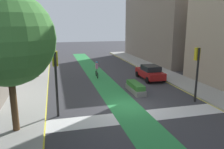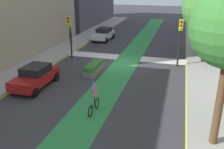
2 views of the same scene
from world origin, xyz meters
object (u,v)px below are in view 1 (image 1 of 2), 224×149
Objects in this scene: traffic_signal_near_left at (56,71)px; median_planter at (135,88)px; cyclist_in_lane at (97,69)px; street_tree_near at (7,39)px; street_tree_far at (34,27)px; traffic_signal_near_right at (197,64)px; car_red_right_far at (150,72)px.

traffic_signal_near_left reaches higher than median_planter.
cyclist_in_lane is 14.15m from street_tree_near.
median_planter is (8.78, -7.81, -5.17)m from street_tree_far.
street_tree_far is at bearing 138.36° from median_planter.
traffic_signal_near_right reaches higher than cyclist_in_lane.
traffic_signal_near_left is 0.57× the size of street_tree_near.
median_planter is at bearing 30.53° from street_tree_near.
cyclist_in_lane is 0.26× the size of street_tree_far.
cyclist_in_lane is (-5.91, 9.66, -1.98)m from traffic_signal_near_right.
traffic_signal_near_left is 0.59× the size of street_tree_far.
traffic_signal_near_left is 12.61m from car_red_right_far.
median_planter is at bearing -70.15° from cyclist_in_lane.
traffic_signal_near_left is 1.42× the size of median_planter.
street_tree_far is (-12.41, 11.18, 2.63)m from traffic_signal_near_right.
street_tree_far is (-6.51, 1.52, 4.61)m from cyclist_in_lane.
street_tree_near is 1.05× the size of street_tree_far.
median_planter is at bearing 27.62° from traffic_signal_near_left.
street_tree_near is (-12.24, -9.29, 4.39)m from car_red_right_far.
street_tree_near is at bearing -171.11° from traffic_signal_near_right.
traffic_signal_near_right is at bearing -42.00° from street_tree_far.
street_tree_far is 12.84m from median_planter.
car_red_right_far is at bearing 36.98° from traffic_signal_near_left.
street_tree_far reaches higher than car_red_right_far.
street_tree_far is 2.38× the size of median_planter.
cyclist_in_lane is (-5.41, 2.37, 0.17)m from car_red_right_far.
cyclist_in_lane is 6.71m from median_planter.
traffic_signal_near_right is at bearing 8.89° from street_tree_near.
median_planter is (2.27, -6.29, -0.57)m from cyclist_in_lane.
street_tree_far is at bearing 161.96° from car_red_right_far.
cyclist_in_lane is at bearing -13.11° from street_tree_far.
street_tree_near is (-12.73, -1.99, 2.25)m from traffic_signal_near_right.
traffic_signal_near_right is 1.00× the size of car_red_right_far.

